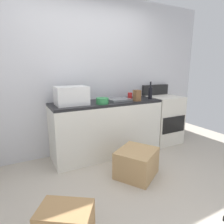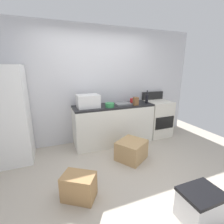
% 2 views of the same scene
% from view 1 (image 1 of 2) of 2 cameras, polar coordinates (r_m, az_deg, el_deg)
% --- Properties ---
extents(ground_plane, '(6.00, 6.00, 0.00)m').
position_cam_1_polar(ground_plane, '(2.38, 5.27, -24.21)').
color(ground_plane, '#B2A899').
extents(wall_back, '(5.00, 0.10, 2.60)m').
position_cam_1_polar(wall_back, '(3.30, -9.18, 10.49)').
color(wall_back, silver).
rests_on(wall_back, ground_plane).
extents(kitchen_counter, '(1.80, 0.60, 0.90)m').
position_cam_1_polar(kitchen_counter, '(3.24, -1.60, -4.71)').
color(kitchen_counter, silver).
rests_on(kitchen_counter, ground_plane).
extents(stove_oven, '(0.60, 0.61, 1.10)m').
position_cam_1_polar(stove_oven, '(3.91, 14.67, -1.81)').
color(stove_oven, silver).
rests_on(stove_oven, ground_plane).
extents(microwave, '(0.46, 0.34, 0.27)m').
position_cam_1_polar(microwave, '(2.89, -11.94, 4.77)').
color(microwave, white).
rests_on(microwave, kitchen_counter).
extents(sink_basin, '(0.36, 0.32, 0.03)m').
position_cam_1_polar(sink_basin, '(3.23, 2.01, 3.73)').
color(sink_basin, slate).
rests_on(sink_basin, kitchen_counter).
extents(wine_bottle, '(0.07, 0.07, 0.30)m').
position_cam_1_polar(wine_bottle, '(3.47, 11.26, 5.69)').
color(wine_bottle, black).
rests_on(wine_bottle, kitchen_counter).
extents(coffee_mug, '(0.08, 0.08, 0.10)m').
position_cam_1_polar(coffee_mug, '(3.47, 5.33, 4.90)').
color(coffee_mug, red).
rests_on(coffee_mug, kitchen_counter).
extents(knife_block, '(0.10, 0.10, 0.18)m').
position_cam_1_polar(knife_block, '(3.18, 7.40, 4.84)').
color(knife_block, brown).
rests_on(knife_block, kitchen_counter).
extents(mixing_bowl, '(0.19, 0.19, 0.09)m').
position_cam_1_polar(mixing_bowl, '(2.92, -2.88, 3.33)').
color(mixing_bowl, '#338C4C').
rests_on(mixing_bowl, kitchen_counter).
extents(cardboard_box_large, '(0.68, 0.67, 0.37)m').
position_cam_1_polar(cardboard_box_large, '(2.70, 7.28, -14.69)').
color(cardboard_box_large, tan).
rests_on(cardboard_box_large, ground_plane).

